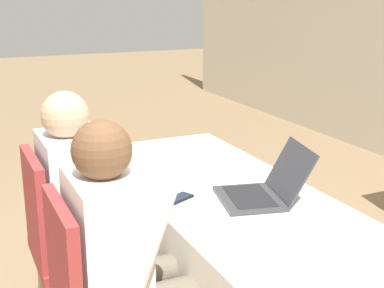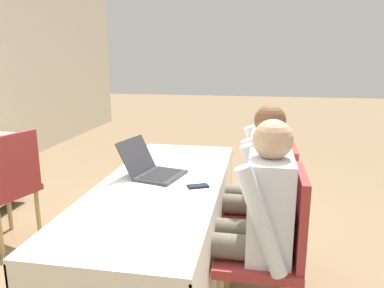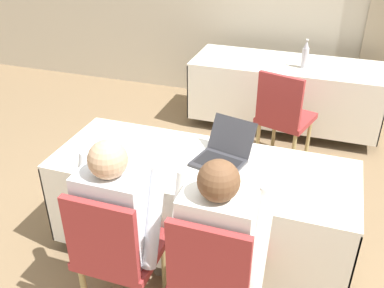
{
  "view_description": "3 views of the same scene",
  "coord_description": "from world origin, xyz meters",
  "views": [
    {
      "loc": [
        1.91,
        -1.08,
        1.58
      ],
      "look_at": [
        0.0,
        -0.19,
        0.97
      ],
      "focal_mm": 50.0,
      "sensor_mm": 36.0,
      "label": 1
    },
    {
      "loc": [
        -2.11,
        -0.57,
        1.48
      ],
      "look_at": [
        0.0,
        -0.19,
        0.97
      ],
      "focal_mm": 35.0,
      "sensor_mm": 36.0,
      "label": 2
    },
    {
      "loc": [
        0.68,
        -2.19,
        2.19
      ],
      "look_at": [
        0.0,
        -0.19,
        0.97
      ],
      "focal_mm": 40.0,
      "sensor_mm": 36.0,
      "label": 3
    }
  ],
  "objects": [
    {
      "name": "cell_phone",
      "position": [
        -0.04,
        -0.24,
        0.73
      ],
      "size": [
        0.11,
        0.14,
        0.01
      ],
      "rotation": [
        0.0,
        0.0,
        0.43
      ],
      "color": "black",
      "rests_on": "conference_table_near"
    },
    {
      "name": "paper_left_edge",
      "position": [
        0.44,
        0.11,
        0.73
      ],
      "size": [
        0.21,
        0.3,
        0.0
      ],
      "rotation": [
        0.0,
        0.0,
        0.01
      ],
      "color": "white",
      "rests_on": "conference_table_near"
    },
    {
      "name": "paper_beside_laptop",
      "position": [
        -0.03,
        0.14,
        0.73
      ],
      "size": [
        0.28,
        0.34,
        0.0
      ],
      "rotation": [
        0.0,
        0.0,
        -0.26
      ],
      "color": "white",
      "rests_on": "conference_table_near"
    },
    {
      "name": "person_white_shirt",
      "position": [
        0.28,
        -0.57,
        0.67
      ],
      "size": [
        0.5,
        0.52,
        1.18
      ],
      "rotation": [
        0.0,
        0.0,
        3.14
      ],
      "color": "#665B4C",
      "rests_on": "ground_plane"
    },
    {
      "name": "laptop",
      "position": [
        0.11,
        0.08,
        0.77
      ],
      "size": [
        0.38,
        0.42,
        0.23
      ],
      "rotation": [
        0.0,
        0.0,
        -0.24
      ],
      "color": "#333338",
      "rests_on": "conference_table_near"
    },
    {
      "name": "conference_table_near",
      "position": [
        0.0,
        0.0,
        0.55
      ],
      "size": [
        1.94,
        0.73,
        0.72
      ],
      "color": "white",
      "rests_on": "ground_plane"
    },
    {
      "name": "chair_near_left",
      "position": [
        -0.28,
        -0.67,
        0.51
      ],
      "size": [
        0.44,
        0.44,
        0.92
      ],
      "rotation": [
        0.0,
        0.0,
        3.14
      ],
      "color": "tan",
      "rests_on": "ground_plane"
    },
    {
      "name": "person_checkered_shirt",
      "position": [
        -0.28,
        -0.57,
        0.67
      ],
      "size": [
        0.5,
        0.52,
        1.18
      ],
      "rotation": [
        0.0,
        0.0,
        3.14
      ],
      "color": "#665B4C",
      "rests_on": "ground_plane"
    },
    {
      "name": "paper_centre_table",
      "position": [
        -0.55,
        0.03,
        0.73
      ],
      "size": [
        0.22,
        0.3,
        0.0
      ],
      "rotation": [
        0.0,
        0.0,
        0.02
      ],
      "color": "white",
      "rests_on": "conference_table_near"
    }
  ]
}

